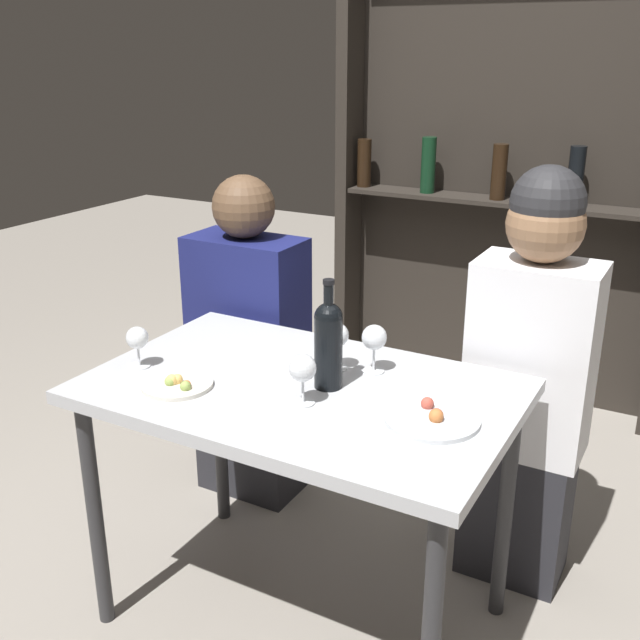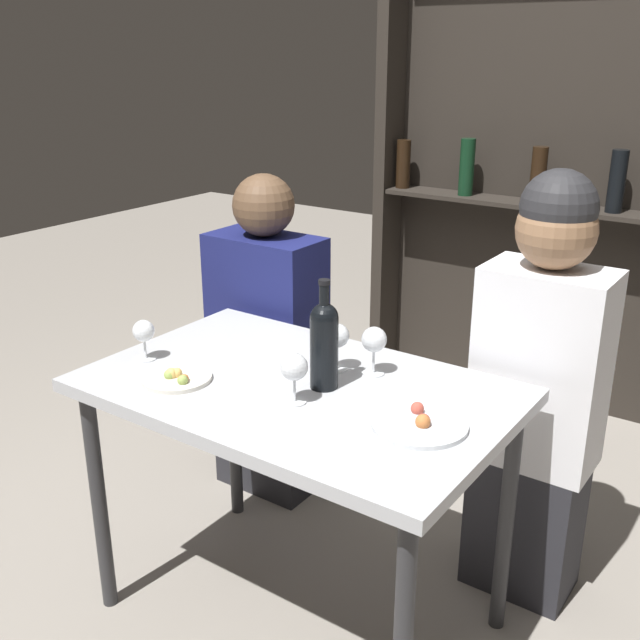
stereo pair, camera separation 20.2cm
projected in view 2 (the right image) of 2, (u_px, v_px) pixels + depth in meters
ground_plane at (300, 613)px, 2.25m from camera, size 10.00×10.00×0.00m
dining_table at (297, 411)px, 2.02m from camera, size 1.13×0.71×0.76m
wine_rack_wall at (546, 144)px, 3.24m from camera, size 1.56×0.21×2.39m
wine_bottle at (324, 341)px, 1.93m from camera, size 0.07×0.07×0.30m
wine_glass_0 at (144, 332)px, 2.12m from camera, size 0.06×0.06×0.12m
wine_glass_1 at (294, 369)px, 1.86m from camera, size 0.07×0.07×0.13m
wine_glass_2 at (374, 341)px, 2.02m from camera, size 0.07×0.07×0.14m
wine_glass_3 at (337, 337)px, 2.05m from camera, size 0.07×0.07×0.13m
food_plate_0 at (177, 378)px, 2.01m from camera, size 0.19×0.19×0.04m
food_plate_1 at (420, 423)px, 1.77m from camera, size 0.23×0.23×0.04m
seated_person_left at (267, 348)px, 2.74m from camera, size 0.41×0.22×1.20m
seated_person_right at (538, 394)px, 2.16m from camera, size 0.35×0.22×1.31m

